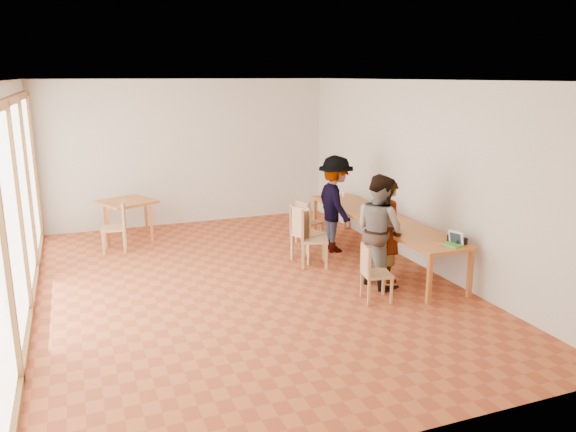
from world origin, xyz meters
name	(u,v)px	position (x,y,z in m)	size (l,w,h in m)	color
ground	(244,285)	(0.00, 0.00, 0.00)	(8.00, 8.00, 0.00)	#AD5429
wall_back	(188,153)	(0.00, 4.00, 1.50)	(6.00, 0.10, 3.00)	beige
wall_front	(386,278)	(0.00, -4.00, 1.50)	(6.00, 0.10, 3.00)	beige
wall_right	(419,174)	(3.00, 0.00, 1.50)	(0.10, 8.00, 3.00)	beige
window_wall	(16,204)	(-2.96, 0.00, 1.50)	(0.10, 8.00, 3.00)	white
ceiling	(240,79)	(0.00, 0.00, 3.02)	(6.00, 8.00, 0.04)	white
communal_table	(380,220)	(2.50, 0.34, 0.70)	(0.80, 4.00, 0.75)	#B65F28
side_table	(127,205)	(-1.36, 3.20, 0.67)	(0.90, 0.90, 0.75)	#B65F28
chair_near	(371,267)	(1.47, -1.21, 0.50)	(0.44, 0.44, 0.43)	tan
chair_mid	(304,228)	(1.27, 0.72, 0.59)	(0.59, 0.59, 0.51)	tan
chair_far	(308,232)	(1.25, 0.49, 0.58)	(0.57, 0.57, 0.50)	tan
chair_empty	(306,217)	(1.70, 1.67, 0.50)	(0.50, 0.50, 0.44)	tan
chair_spare	(119,221)	(-1.58, 2.44, 0.55)	(0.47, 0.47, 0.47)	tan
person_near	(388,230)	(2.12, -0.56, 0.79)	(0.57, 0.38, 1.57)	gray
person_mid	(379,230)	(1.90, -0.67, 0.84)	(0.82, 0.64, 1.68)	gray
person_far	(335,204)	(2.02, 1.08, 0.86)	(1.11, 0.64, 1.71)	gray
laptop_near	(454,241)	(2.64, -1.45, 0.81)	(0.27, 0.29, 0.20)	green
laptop_mid	(386,220)	(2.39, -0.03, 0.80)	(0.20, 0.23, 0.18)	green
laptop_far	(370,211)	(2.44, 0.58, 0.80)	(0.19, 0.22, 0.18)	green
yellow_mug	(377,213)	(2.47, 0.39, 0.81)	(0.14, 0.14, 0.11)	orange
green_bottle	(374,208)	(2.43, 0.45, 0.89)	(0.07, 0.07, 0.28)	#187A29
clear_glass	(344,194)	(2.66, 2.03, 0.80)	(0.07, 0.07, 0.09)	silver
condiment_cup	(331,196)	(2.39, 2.02, 0.78)	(0.08, 0.08, 0.06)	white
pink_phone	(440,245)	(2.46, -1.37, 0.76)	(0.05, 0.10, 0.01)	#F03E64
black_pouch	(457,240)	(2.77, -1.36, 0.80)	(0.16, 0.26, 0.09)	black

